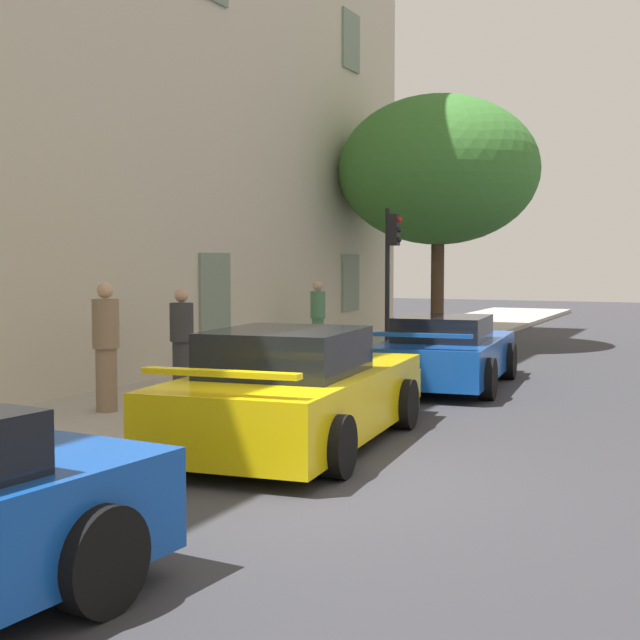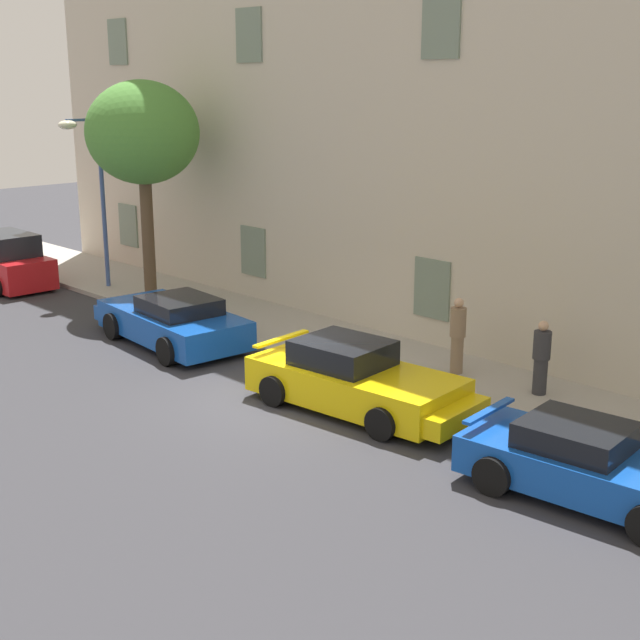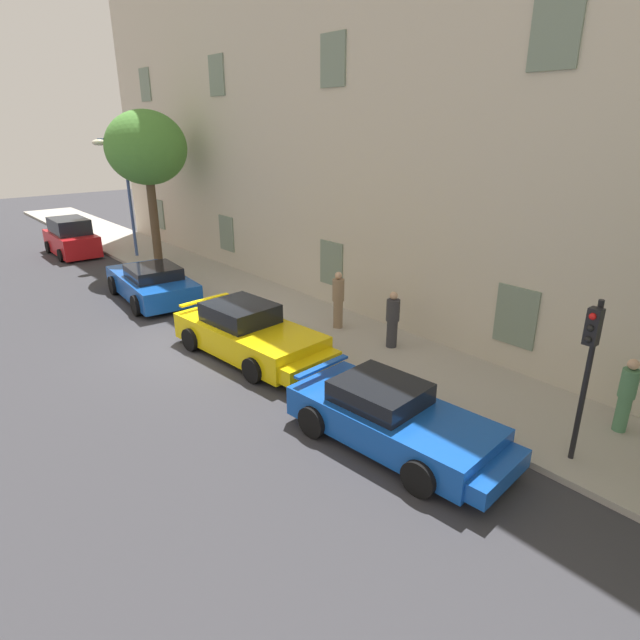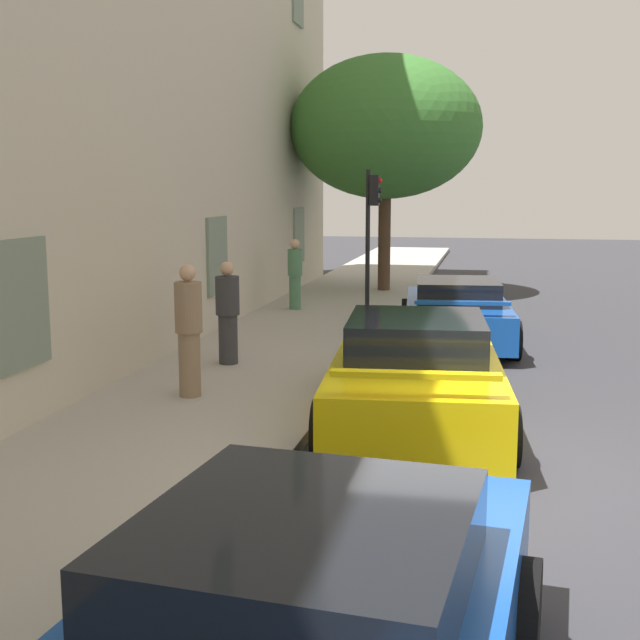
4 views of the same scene
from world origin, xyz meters
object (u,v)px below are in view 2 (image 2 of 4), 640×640
Objects in this scene: tree_midblock at (143,134)px; pedestrian_admiring at (458,335)px; sportscar_white_middle at (601,469)px; street_lamp at (89,170)px; hatchback_parked at (7,263)px; sportscar_red_lead at (170,320)px; sportscar_yellow_flank at (361,382)px; pedestrian_bystander at (541,357)px.

pedestrian_admiring is (10.98, 0.92, -4.05)m from tree_midblock.
street_lamp reaches higher than sportscar_white_middle.
sportscar_white_middle is at bearing -0.48° from hatchback_parked.
sportscar_red_lead is 0.95× the size of street_lamp.
hatchback_parked is (-9.12, -0.07, 0.21)m from sportscar_red_lead.
tree_midblock reaches higher than sportscar_yellow_flank.
sportscar_white_middle is 6.31m from pedestrian_admiring.
pedestrian_bystander is at bearing 54.63° from sportscar_yellow_flank.
tree_midblock reaches higher than sportscar_red_lead.
sportscar_red_lead is at bearing -156.57° from pedestrian_admiring.
pedestrian_admiring reaches higher than sportscar_yellow_flank.
sportscar_white_middle is 2.92× the size of pedestrian_bystander.
tree_midblock is (5.12, 2.17, 4.29)m from hatchback_parked.
sportscar_red_lead is 2.92× the size of pedestrian_admiring.
street_lamp is (2.76, 1.67, 3.12)m from hatchback_parked.
tree_midblock is at bearing -175.33° from pedestrian_bystander.
sportscar_red_lead is 9.62m from pedestrian_bystander.
pedestrian_admiring is (13.34, 1.42, -2.88)m from street_lamp.
sportscar_white_middle is 1.24× the size of hatchback_parked.
street_lamp is at bearing 31.15° from hatchback_parked.
hatchback_parked is at bearing -169.13° from pedestrian_admiring.
tree_midblock is (-4.01, 2.10, 4.50)m from sportscar_red_lead.
tree_midblock is at bearing 168.93° from sportscar_yellow_flank.
sportscar_red_lead is at bearing 179.86° from sportscar_yellow_flank.
sportscar_white_middle is (5.53, -0.23, -0.04)m from sportscar_yellow_flank.
sportscar_red_lead reaches higher than sportscar_white_middle.
sportscar_yellow_flank is at bearing 177.60° from sportscar_white_middle.
pedestrian_admiring is at bearing 23.43° from sportscar_red_lead.
pedestrian_bystander is at bearing 5.80° from street_lamp.
sportscar_yellow_flank reaches higher than sportscar_white_middle.
sportscar_white_middle is 4.75m from pedestrian_bystander.
pedestrian_admiring is (16.10, 3.09, 0.24)m from hatchback_parked.
hatchback_parked reaches higher than sportscar_yellow_flank.
pedestrian_bystander is (15.44, 1.57, -2.97)m from street_lamp.
sportscar_yellow_flank is 0.78× the size of tree_midblock.
sportscar_red_lead is 1.35× the size of hatchback_parked.
pedestrian_bystander is (-3.27, 3.42, 0.39)m from sportscar_white_middle.
pedestrian_admiring is 2.11m from pedestrian_bystander.
street_lamp is at bearing 174.35° from sportscar_white_middle.
tree_midblock reaches higher than hatchback_parked.
pedestrian_admiring reaches higher than sportscar_red_lead.
sportscar_red_lead is 3.18× the size of pedestrian_bystander.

